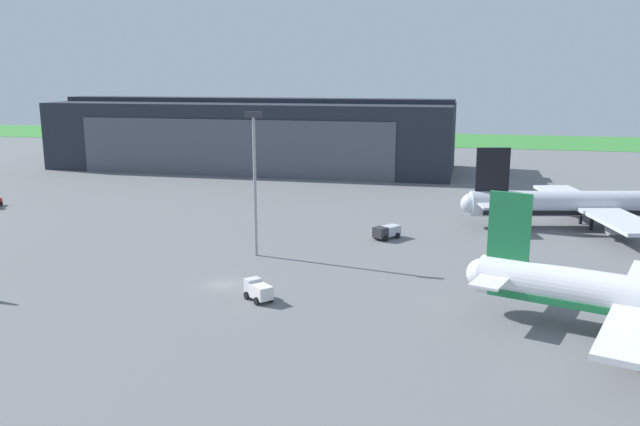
% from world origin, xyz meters
% --- Properties ---
extents(ground_plane, '(440.00, 440.00, 0.00)m').
position_xyz_m(ground_plane, '(0.00, 0.00, 0.00)').
color(ground_plane, slate).
extents(grass_field_strip, '(440.00, 56.00, 0.08)m').
position_xyz_m(grass_field_strip, '(0.00, 189.54, 0.04)').
color(grass_field_strip, '#388437').
rests_on(grass_field_strip, ground_plane).
extents(maintenance_hangar, '(108.01, 33.76, 19.14)m').
position_xyz_m(maintenance_hangar, '(-29.42, 98.04, 9.11)').
color(maintenance_hangar, '#232833').
rests_on(maintenance_hangar, ground_plane).
extents(airliner_far_right, '(45.47, 40.47, 13.48)m').
position_xyz_m(airliner_far_right, '(50.09, 42.98, 3.87)').
color(airliner_far_right, silver).
rests_on(airliner_far_right, ground_plane).
extents(pushback_tractor, '(4.02, 3.86, 2.28)m').
position_xyz_m(pushback_tractor, '(5.83, -4.58, 1.21)').
color(pushback_tractor, silver).
rests_on(pushback_tractor, ground_plane).
extents(stair_truck, '(4.26, 4.99, 2.04)m').
position_xyz_m(stair_truck, '(16.53, 27.03, 1.18)').
color(stair_truck, '#2D2D33').
rests_on(stair_truck, ground_plane).
extents(apron_light_mast, '(2.40, 0.50, 20.33)m').
position_xyz_m(apron_light_mast, '(-0.38, 13.28, 11.82)').
color(apron_light_mast, '#99999E').
rests_on(apron_light_mast, ground_plane).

